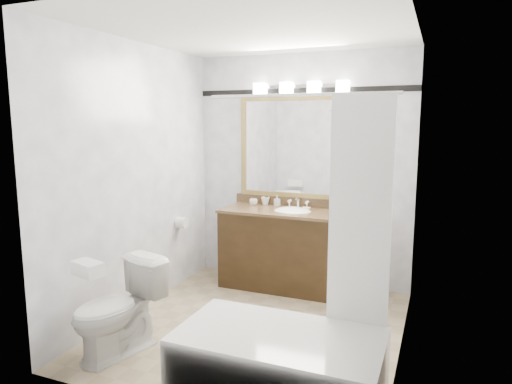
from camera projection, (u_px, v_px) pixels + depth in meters
room at (256, 185)px, 3.80m from camera, size 2.42×2.62×2.52m
vanity at (292, 248)px, 4.85m from camera, size 1.53×0.58×0.97m
mirror at (301, 147)px, 4.94m from camera, size 1.40×0.04×1.10m
vanity_light_bar at (300, 87)px, 4.79m from camera, size 1.02×0.14×0.12m
accent_stripe at (302, 91)px, 4.85m from camera, size 2.40×0.01×0.06m
bathtub at (283, 358)px, 2.92m from camera, size 1.30×0.75×1.96m
tp_roll at (182, 222)px, 4.92m from camera, size 0.11×0.12×0.12m
toilet at (118, 309)px, 3.47m from camera, size 0.58×0.79×0.72m
tissue_box at (88, 268)px, 3.15m from camera, size 0.26×0.18×0.10m
coffee_maker at (341, 196)px, 4.64m from camera, size 0.17×0.22×0.33m
cup_left at (253, 202)px, 5.12m from camera, size 0.10×0.10×0.07m
cup_right at (265, 201)px, 5.13m from camera, size 0.12×0.12×0.09m
soap_bottle_a at (277, 201)px, 5.07m from camera, size 0.07×0.07×0.12m
soap_bar at (306, 208)px, 4.86m from camera, size 0.08×0.05×0.02m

